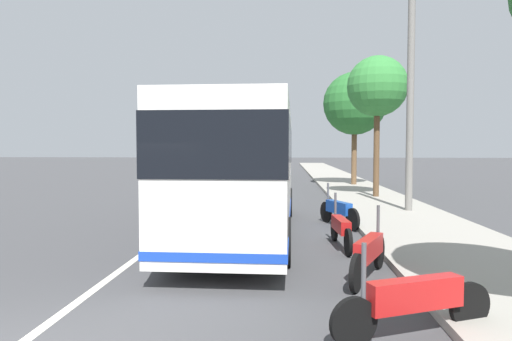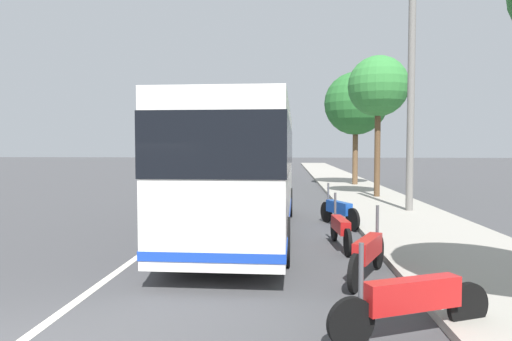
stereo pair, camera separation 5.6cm
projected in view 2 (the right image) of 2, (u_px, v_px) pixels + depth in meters
sidewalk_curb at (410, 222)px, 14.13m from camera, size 110.00×3.60×0.14m
lane_divider_line at (186, 222)px, 14.62m from camera, size 110.00×0.16×0.01m
coach_bus at (246, 163)px, 12.50m from camera, size 10.51×2.67×3.41m
motorcycle_by_tree at (412, 300)px, 5.67m from camera, size 1.01×2.22×1.26m
motorcycle_nearest_curb at (368, 253)px, 8.23m from camera, size 2.18×1.02×1.27m
motorcycle_far_end at (340, 228)px, 10.83m from camera, size 2.29×0.34×1.26m
motorcycle_angled at (339, 210)px, 13.79m from camera, size 2.15×0.96×1.28m
car_side_street at (269, 169)px, 37.32m from camera, size 4.20×2.10×1.34m
car_oncoming at (239, 164)px, 48.30m from camera, size 4.08×2.00×1.47m
roadside_tree_mid_block at (378, 87)px, 20.86m from camera, size 2.78×2.78×6.63m
roadside_tree_far_block at (356, 104)px, 27.90m from camera, size 3.86×3.86×7.06m
utility_pole at (411, 103)px, 16.18m from camera, size 0.25×0.25×7.98m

